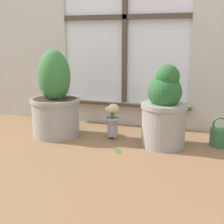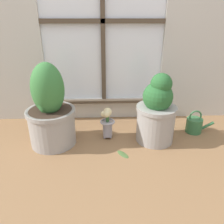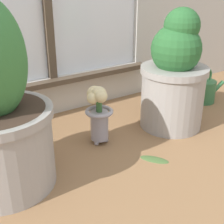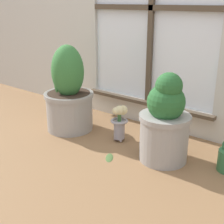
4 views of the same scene
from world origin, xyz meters
name	(u,v)px [view 1 (image 1 of 4)]	position (x,y,z in m)	size (l,w,h in m)	color
ground_plane	(96,150)	(0.00, 0.00, 0.00)	(10.00, 10.00, 0.00)	olive
potted_plant_left	(55,101)	(-0.38, 0.20, 0.24)	(0.34, 0.34, 0.60)	#9E9993
potted_plant_right	(164,110)	(0.38, 0.21, 0.23)	(0.29, 0.29, 0.52)	#9E9993
flower_vase	(112,118)	(0.02, 0.26, 0.14)	(0.11, 0.12, 0.24)	#99939E
watering_can	(220,136)	(0.72, 0.32, 0.06)	(0.22, 0.13, 0.19)	#336B3D
fallen_leaf	(117,150)	(0.12, 0.03, 0.00)	(0.10, 0.12, 0.01)	#476633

